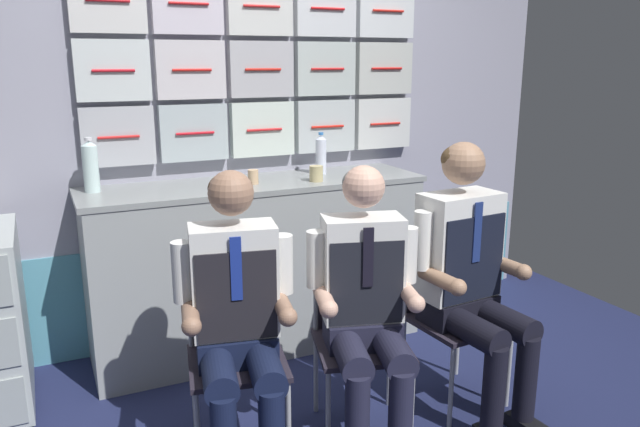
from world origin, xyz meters
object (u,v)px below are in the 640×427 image
folding_chair_center (357,319)px  paper_cup_blue (253,176)px  crew_member_center (366,299)px  water_bottle_tall (321,154)px  crew_member_left (237,312)px  crew_member_right (469,268)px  folding_chair_right (445,298)px  folding_chair_left (234,333)px

folding_chair_center → paper_cup_blue: bearing=102.0°
crew_member_center → water_bottle_tall: water_bottle_tall is taller
crew_member_left → crew_member_right: crew_member_right is taller
crew_member_left → paper_cup_blue: crew_member_left is taller
folding_chair_right → paper_cup_blue: size_ratio=10.48×
folding_chair_right → folding_chair_left: bearing=177.5°
folding_chair_center → crew_member_right: bearing=-12.4°
crew_member_center → folding_chair_center: bearing=73.9°
water_bottle_tall → paper_cup_blue: 0.49m
folding_chair_right → crew_member_center: bearing=-160.6°
folding_chair_right → paper_cup_blue: (-0.70, 0.83, 0.52)m
crew_member_left → water_bottle_tall: 1.44m
crew_member_center → paper_cup_blue: bearing=97.8°
crew_member_left → folding_chair_center: crew_member_left is taller
crew_member_center → water_bottle_tall: 1.27m
folding_chair_center → water_bottle_tall: water_bottle_tall is taller
water_bottle_tall → paper_cup_blue: size_ratio=3.13×
crew_member_left → folding_chair_right: (1.09, 0.11, -0.16)m
folding_chair_left → folding_chair_right: 1.06m
paper_cup_blue → water_bottle_tall: bearing=15.1°
crew_member_left → folding_chair_center: 0.61m
crew_member_right → paper_cup_blue: crew_member_right is taller
crew_member_right → water_bottle_tall: (-0.24, 1.11, 0.39)m
crew_member_left → paper_cup_blue: (0.40, 0.94, 0.36)m
crew_member_left → folding_chair_right: size_ratio=1.49×
folding_chair_center → crew_member_center: crew_member_center is taller
crew_member_left → folding_chair_center: (0.58, 0.07, -0.16)m
crew_member_center → folding_chair_right: size_ratio=1.48×
crew_member_center → crew_member_right: bearing=4.0°
folding_chair_center → water_bottle_tall: size_ratio=3.35×
crew_member_left → crew_member_right: size_ratio=0.96×
crew_member_center → folding_chair_left: bearing=154.5°
crew_member_right → water_bottle_tall: crew_member_right is taller
folding_chair_left → water_bottle_tall: size_ratio=3.35×
crew_member_left → paper_cup_blue: bearing=67.0°
water_bottle_tall → folding_chair_center: bearing=-105.8°
crew_member_left → crew_member_right: (1.11, -0.04, 0.04)m
crew_member_left → folding_chair_center: size_ratio=1.49×
water_bottle_tall → paper_cup_blue: bearing=-164.9°
folding_chair_left → folding_chair_right: (1.06, -0.05, 0.00)m
folding_chair_left → paper_cup_blue: 1.01m
folding_chair_right → folding_chair_center: bearing=-175.4°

